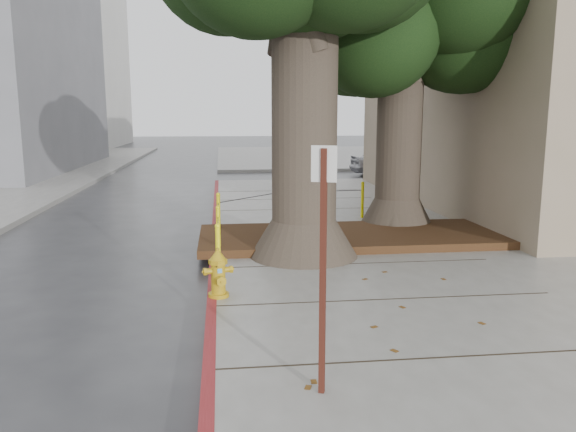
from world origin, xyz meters
name	(u,v)px	position (x,y,z in m)	size (l,w,h in m)	color
ground	(352,311)	(0.00, 0.00, 0.00)	(140.00, 140.00, 0.00)	#28282B
sidewalk_far	(336,156)	(6.00, 30.00, 0.07)	(16.00, 20.00, 0.15)	slate
curb_red	(213,265)	(-2.00, 2.50, 0.07)	(0.14, 26.00, 0.16)	maroon
planter_bed	(351,236)	(0.90, 3.90, 0.23)	(6.40, 2.60, 0.16)	black
building_far_white	(43,60)	(-17.00, 45.00, 7.50)	(12.00, 18.00, 15.00)	silver
building_side_white	(510,87)	(16.00, 26.00, 4.50)	(10.00, 10.00, 9.00)	silver
building_side_grey	(548,71)	(22.00, 32.00, 6.00)	(12.00, 14.00, 12.00)	slate
tree_far	(416,15)	(2.64, 5.32, 5.02)	(4.50, 3.80, 7.17)	#4C3F33
bollard_ring	(267,214)	(-0.87, 4.38, 0.66)	(3.79, 5.39, 0.95)	#FBEB0D
fire_hydrant	(218,273)	(-1.90, 0.41, 0.50)	(0.39, 0.37, 0.73)	gold
signpost	(323,257)	(-0.91, -2.61, 1.48)	(0.23, 0.10, 2.36)	#471911
car_silver	(391,161)	(6.14, 18.11, 0.64)	(1.52, 3.79, 1.29)	#ACADB2
car_red	(511,158)	(12.88, 19.50, 0.63)	(1.33, 3.80, 1.25)	maroon
car_dark	(28,161)	(-10.78, 19.95, 0.68)	(1.90, 4.68, 1.36)	black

